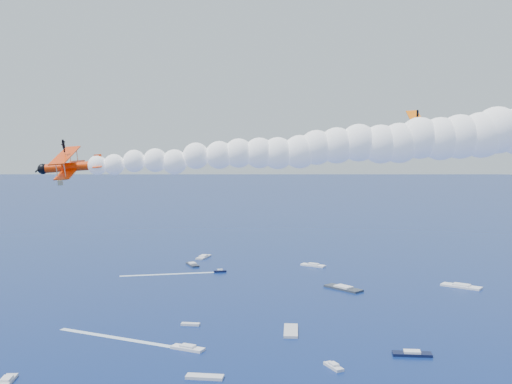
% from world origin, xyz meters
% --- Properties ---
extents(biplane_lead, '(9.80, 11.33, 8.39)m').
position_xyz_m(biplane_lead, '(17.33, 27.73, 56.11)').
color(biplane_lead, '#F56505').
extents(biplane_trail, '(11.43, 12.86, 8.10)m').
position_xyz_m(biplane_trail, '(-23.04, 1.82, 51.37)').
color(biplane_trail, '#F13605').
extents(smoke_trail_trail, '(71.31, 52.65, 12.11)m').
position_xyz_m(smoke_trail_trail, '(8.62, 14.77, 54.01)').
color(smoke_trail_trail, white).
extents(spectator_boats, '(207.92, 171.66, 0.70)m').
position_xyz_m(spectator_boats, '(-19.95, 121.30, 0.35)').
color(spectator_boats, white).
rests_on(spectator_boats, ground).
extents(boat_wakes, '(195.19, 101.57, 0.04)m').
position_xyz_m(boat_wakes, '(-32.96, 110.74, 0.03)').
color(boat_wakes, white).
rests_on(boat_wakes, ground).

